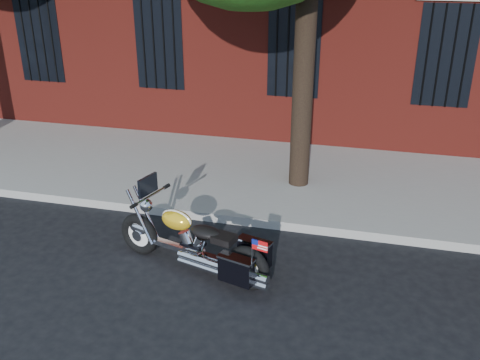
# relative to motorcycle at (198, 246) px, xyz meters

# --- Properties ---
(ground) EXTENTS (120.00, 120.00, 0.00)m
(ground) POSITION_rel_motorcycle_xyz_m (0.44, 0.18, -0.44)
(ground) COLOR black
(ground) RESTS_ON ground
(curb) EXTENTS (40.00, 0.16, 0.15)m
(curb) POSITION_rel_motorcycle_xyz_m (0.44, 1.56, -0.36)
(curb) COLOR gray
(curb) RESTS_ON ground
(sidewalk) EXTENTS (40.00, 3.60, 0.15)m
(sidewalk) POSITION_rel_motorcycle_xyz_m (0.44, 3.44, -0.36)
(sidewalk) COLOR gray
(sidewalk) RESTS_ON ground
(motorcycle) EXTENTS (2.40, 1.17, 1.29)m
(motorcycle) POSITION_rel_motorcycle_xyz_m (0.00, 0.00, 0.00)
(motorcycle) COLOR black
(motorcycle) RESTS_ON ground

